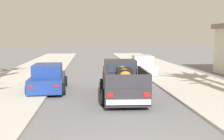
{
  "coord_description": "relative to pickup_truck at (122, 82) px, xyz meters",
  "views": [
    {
      "loc": [
        -1.08,
        -5.63,
        3.09
      ],
      "look_at": [
        0.24,
        9.45,
        1.2
      ],
      "focal_mm": 43.33,
      "sensor_mm": 36.0,
      "label": 1
    }
  ],
  "objects": [
    {
      "name": "curb_right",
      "position": [
        3.96,
        4.26,
        -0.76
      ],
      "size": [
        0.16,
        60.0,
        0.1
      ],
      "primitive_type": "cube",
      "color": "silver",
      "rests_on": "ground"
    },
    {
      "name": "curb_left",
      "position": [
        -5.2,
        4.26,
        -0.76
      ],
      "size": [
        0.16,
        60.0,
        0.1
      ],
      "primitive_type": "cube",
      "color": "silver",
      "rests_on": "ground"
    },
    {
      "name": "car_left_mid",
      "position": [
        -3.99,
        2.08,
        -0.1
      ],
      "size": [
        2.15,
        4.31,
        1.54
      ],
      "color": "navy",
      "rests_on": "ground"
    },
    {
      "name": "sidewalk_left",
      "position": [
        -6.28,
        4.26,
        -0.75
      ],
      "size": [
        4.97,
        60.0,
        0.12
      ],
      "primitive_type": "cube",
      "color": "beige",
      "rests_on": "ground"
    },
    {
      "name": "pickup_truck",
      "position": [
        0.0,
        0.0,
        0.0
      ],
      "size": [
        2.34,
        5.27,
        1.8
      ],
      "color": "#28282D",
      "rests_on": "ground"
    },
    {
      "name": "car_left_near",
      "position": [
        2.72,
        8.34,
        -0.1
      ],
      "size": [
        2.19,
        4.33,
        1.54
      ],
      "color": "silver",
      "rests_on": "ground"
    },
    {
      "name": "sidewalk_right",
      "position": [
        5.05,
        4.26,
        -0.75
      ],
      "size": [
        4.97,
        60.0,
        0.12
      ],
      "primitive_type": "cube",
      "color": "beige",
      "rests_on": "ground"
    }
  ]
}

